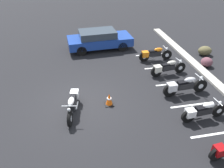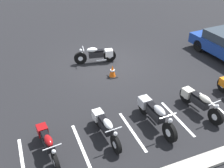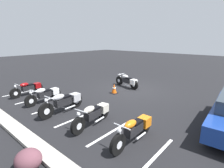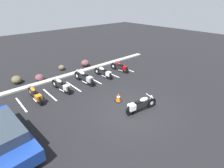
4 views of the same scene
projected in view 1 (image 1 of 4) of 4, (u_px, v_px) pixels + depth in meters
The scene contains 16 objects.
ground at pixel (80, 105), 9.88m from camera, with size 60.00×60.00×0.00m, color black.
motorcycle_white_featured at pixel (73, 103), 9.27m from camera, with size 2.10×0.74×0.84m.
parked_bike_0 at pixel (154, 54), 13.40m from camera, with size 0.59×2.11×0.83m.
parked_bike_1 at pixel (167, 68), 11.90m from camera, with size 0.64×2.11×0.83m.
parked_bike_2 at pixel (184, 86), 10.32m from camera, with size 0.64×2.29×0.90m.
parked_bike_3 at pixel (202, 111), 8.84m from camera, with size 0.57×2.02×0.79m.
car_blue at pixel (99, 39), 14.84m from camera, with size 2.05×4.40×1.29m.
concrete_curb at pixel (221, 87), 10.99m from camera, with size 18.00×0.50×0.12m, color #A8A399.
landscape_rock_0 at pixel (207, 62), 12.85m from camera, with size 0.65×0.67×0.55m, color brown.
landscape_rock_3 at pixel (205, 51), 14.16m from camera, with size 0.87×0.72×0.59m, color brown.
traffic_cone at pixel (109, 99), 9.75m from camera, with size 0.40×0.40×0.59m.
stall_line_0 at pixel (151, 54), 14.39m from camera, with size 0.10×2.10×0.00m, color white.
stall_line_1 at pixel (162, 67), 12.88m from camera, with size 0.10×2.10×0.00m, color white.
stall_line_2 at pixel (175, 84), 11.38m from camera, with size 0.10×2.10×0.00m, color white.
stall_line_3 at pixel (192, 105), 9.87m from camera, with size 0.10×2.10×0.00m, color white.
stall_line_4 at pixel (216, 134), 8.36m from camera, with size 0.10×2.10×0.00m, color white.
Camera 1 is at (7.94, -0.07, 6.13)m, focal length 35.00 mm.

